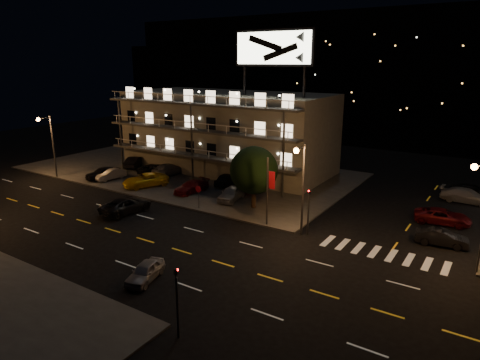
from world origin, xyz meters
The scene contains 27 objects.
ground centered at (0.00, 0.00, 0.00)m, with size 140.00×140.00×0.00m, color black.
curb_nw centered at (-14.00, 20.00, 0.07)m, with size 44.00×24.00×0.15m, color #3B3B38.
motel centered at (-9.94, 23.88, 5.34)m, with size 28.00×13.80×18.10m.
hill_backdrop centered at (-5.94, 68.78, 11.55)m, with size 120.00×25.00×24.00m.
streetlight_nw centered at (-26.00, 7.94, 4.96)m, with size 0.44×1.92×8.00m.
streetlight_nc centered at (8.50, 7.94, 4.96)m, with size 0.44×1.92×8.00m.
signal_nw centered at (9.00, 8.50, 2.57)m, with size 0.20×0.27×4.60m.
signal_sw centered at (9.00, -8.50, 2.57)m, with size 0.20×0.27×4.60m.
banner_north centered at (5.09, 8.40, 3.43)m, with size 0.83×0.16×6.40m.
stop_sign centered at (-3.00, 8.57, 1.71)m, with size 0.91×0.11×2.61m.
tree centered at (1.52, 11.78, 3.90)m, with size 5.01×4.83×6.31m.
lot_car_0 centered at (-20.16, 10.93, 0.91)m, with size 1.79×4.46×1.52m, color black.
lot_car_1 centered at (-19.08, 11.12, 0.81)m, with size 1.39×3.98×1.31m, color gray.
lot_car_2 centered at (-13.20, 11.36, 0.90)m, with size 2.49×5.40×1.50m, color yellow.
lot_car_3 centered at (-7.04, 12.38, 0.81)m, with size 1.84×4.54×1.32m, color #550C11.
lot_car_4 centered at (-1.65, 12.53, 0.89)m, with size 1.74×4.32×1.47m, color gray.
lot_car_5 centered at (-21.17, 17.47, 0.92)m, with size 1.63×4.68×1.54m, color black.
lot_car_6 centered at (-16.59, 16.28, 0.78)m, with size 2.09×4.53×1.26m, color black.
lot_car_7 centered at (-14.42, 16.91, 0.89)m, with size 2.07×5.10×1.48m, color gray.
lot_car_8 centered at (-5.37, 17.09, 0.88)m, with size 1.72×4.28×1.46m, color black.
lot_car_9 centered at (-1.73, 16.40, 0.90)m, with size 1.59×4.57×1.51m, color #550C11.
side_car_0 centered at (19.11, 12.38, 0.67)m, with size 1.43×4.09×1.35m, color black.
side_car_1 centered at (18.40, 17.73, 0.69)m, with size 2.28×4.95×1.38m, color #550C11.
side_car_2 centered at (19.59, 25.73, 0.76)m, with size 2.12×5.23×1.52m, color gray.
side_car_3 centered at (19.84, 28.29, 0.73)m, with size 1.72×4.27×1.46m, color black.
road_car_east centered at (2.91, -4.88, 0.62)m, with size 1.48×3.67×1.25m, color gray.
road_car_west centered at (-8.52, 3.98, 0.74)m, with size 2.46×5.34×1.48m, color black.
Camera 1 is at (22.76, -23.64, 14.56)m, focal length 32.00 mm.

